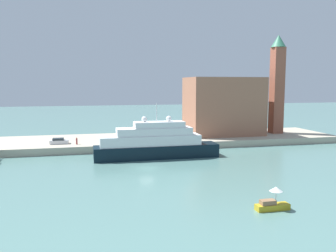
{
  "coord_description": "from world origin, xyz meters",
  "views": [
    {
      "loc": [
        -10.66,
        -62.01,
        15.37
      ],
      "look_at": [
        5.47,
        6.0,
        7.04
      ],
      "focal_mm": 37.17,
      "sensor_mm": 36.0,
      "label": 1
    }
  ],
  "objects_px": {
    "large_yacht": "(155,143)",
    "mooring_bollard": "(122,143)",
    "person_figure": "(77,141)",
    "bell_tower": "(277,81)",
    "harbor_building": "(223,106)",
    "small_motorboat": "(272,202)",
    "parked_car": "(59,141)"
  },
  "relations": [
    {
      "from": "large_yacht",
      "to": "mooring_bollard",
      "type": "relative_size",
      "value": 29.27
    },
    {
      "from": "person_figure",
      "to": "mooring_bollard",
      "type": "distance_m",
      "value": 10.47
    },
    {
      "from": "large_yacht",
      "to": "bell_tower",
      "type": "xyz_separation_m",
      "value": [
        38.48,
        17.62,
        13.2
      ]
    },
    {
      "from": "bell_tower",
      "to": "harbor_building",
      "type": "bearing_deg",
      "value": 176.19
    },
    {
      "from": "person_figure",
      "to": "large_yacht",
      "type": "bearing_deg",
      "value": -33.89
    },
    {
      "from": "harbor_building",
      "to": "mooring_bollard",
      "type": "height_order",
      "value": "harbor_building"
    },
    {
      "from": "bell_tower",
      "to": "person_figure",
      "type": "height_order",
      "value": "bell_tower"
    },
    {
      "from": "large_yacht",
      "to": "small_motorboat",
      "type": "xyz_separation_m",
      "value": [
        8.14,
        -33.48,
        -2.13
      ]
    },
    {
      "from": "large_yacht",
      "to": "person_figure",
      "type": "distance_m",
      "value": 19.48
    },
    {
      "from": "small_motorboat",
      "to": "person_figure",
      "type": "xyz_separation_m",
      "value": [
        -24.31,
        44.34,
        1.49
      ]
    },
    {
      "from": "person_figure",
      "to": "mooring_bollard",
      "type": "height_order",
      "value": "person_figure"
    },
    {
      "from": "bell_tower",
      "to": "mooring_bollard",
      "type": "bearing_deg",
      "value": -168.15
    },
    {
      "from": "bell_tower",
      "to": "parked_car",
      "type": "xyz_separation_m",
      "value": [
        -58.64,
        -5.23,
        -13.99
      ]
    },
    {
      "from": "mooring_bollard",
      "to": "bell_tower",
      "type": "bearing_deg",
      "value": 11.85
    },
    {
      "from": "small_motorboat",
      "to": "parked_car",
      "type": "bearing_deg",
      "value": 121.67
    },
    {
      "from": "small_motorboat",
      "to": "harbor_building",
      "type": "distance_m",
      "value": 54.87
    },
    {
      "from": "bell_tower",
      "to": "person_figure",
      "type": "relative_size",
      "value": 16.67
    },
    {
      "from": "large_yacht",
      "to": "person_figure",
      "type": "relative_size",
      "value": 15.96
    },
    {
      "from": "small_motorboat",
      "to": "parked_car",
      "type": "height_order",
      "value": "parked_car"
    },
    {
      "from": "parked_car",
      "to": "person_figure",
      "type": "height_order",
      "value": "person_figure"
    },
    {
      "from": "large_yacht",
      "to": "small_motorboat",
      "type": "relative_size",
      "value": 6.13
    },
    {
      "from": "mooring_bollard",
      "to": "person_figure",
      "type": "bearing_deg",
      "value": 165.77
    },
    {
      "from": "large_yacht",
      "to": "bell_tower",
      "type": "bearing_deg",
      "value": 24.61
    },
    {
      "from": "parked_car",
      "to": "large_yacht",
      "type": "bearing_deg",
      "value": -31.58
    },
    {
      "from": "large_yacht",
      "to": "harbor_building",
      "type": "distance_m",
      "value": 30.26
    },
    {
      "from": "person_figure",
      "to": "bell_tower",
      "type": "bearing_deg",
      "value": 7.06
    },
    {
      "from": "small_motorboat",
      "to": "harbor_building",
      "type": "xyz_separation_m",
      "value": [
        14.8,
        52.14,
        8.55
      ]
    },
    {
      "from": "mooring_bollard",
      "to": "parked_car",
      "type": "bearing_deg",
      "value": 163.79
    },
    {
      "from": "bell_tower",
      "to": "parked_car",
      "type": "distance_m",
      "value": 60.51
    },
    {
      "from": "parked_car",
      "to": "small_motorboat",
      "type": "bearing_deg",
      "value": -58.33
    },
    {
      "from": "large_yacht",
      "to": "mooring_bollard",
      "type": "bearing_deg",
      "value": 126.0
    },
    {
      "from": "bell_tower",
      "to": "large_yacht",
      "type": "bearing_deg",
      "value": -155.39
    }
  ]
}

